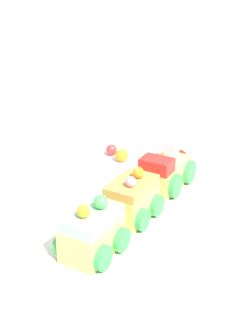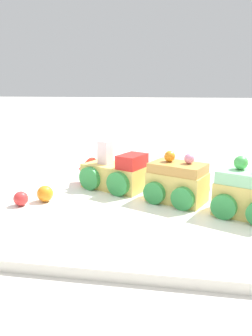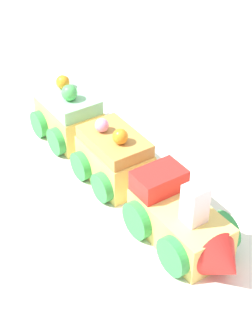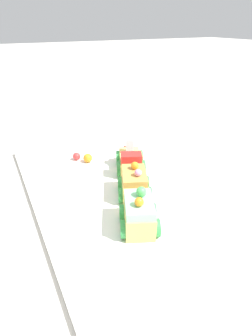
% 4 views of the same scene
% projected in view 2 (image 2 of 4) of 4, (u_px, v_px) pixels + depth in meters
% --- Properties ---
extents(ground_plane, '(10.00, 10.00, 0.00)m').
position_uv_depth(ground_plane, '(160.00, 205.00, 0.50)').
color(ground_plane, beige).
extents(display_board, '(0.66, 0.42, 0.01)m').
position_uv_depth(display_board, '(160.00, 202.00, 0.50)').
color(display_board, white).
rests_on(display_board, ground_plane).
extents(cake_train_locomotive, '(0.14, 0.10, 0.08)m').
position_uv_depth(cake_train_locomotive, '(110.00, 173.00, 0.54)').
color(cake_train_locomotive, '#EACC66').
rests_on(cake_train_locomotive, display_board).
extents(cake_car_caramel, '(0.10, 0.09, 0.07)m').
position_uv_depth(cake_car_caramel, '(177.00, 183.00, 0.48)').
color(cake_car_caramel, '#EACC66').
rests_on(cake_car_caramel, display_board).
extents(cake_car_mint, '(0.10, 0.09, 0.08)m').
position_uv_depth(cake_car_mint, '(248.00, 194.00, 0.42)').
color(cake_car_mint, '#EACC66').
rests_on(cake_car_mint, display_board).
extents(gumball_red, '(0.02, 0.02, 0.02)m').
position_uv_depth(gumball_red, '(21.00, 199.00, 0.46)').
color(gumball_red, red).
rests_on(gumball_red, display_board).
extents(gumball_orange, '(0.02, 0.02, 0.02)m').
position_uv_depth(gumball_orange, '(45.00, 194.00, 0.48)').
color(gumball_orange, orange).
rests_on(gumball_orange, display_board).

